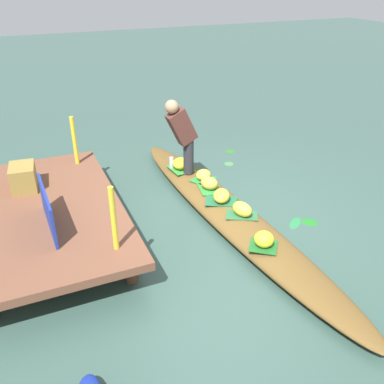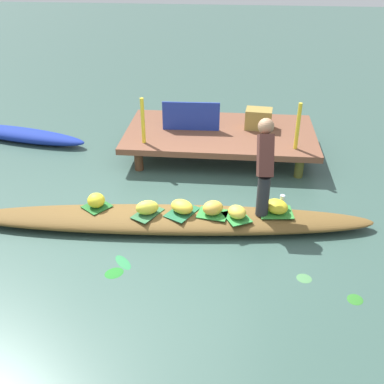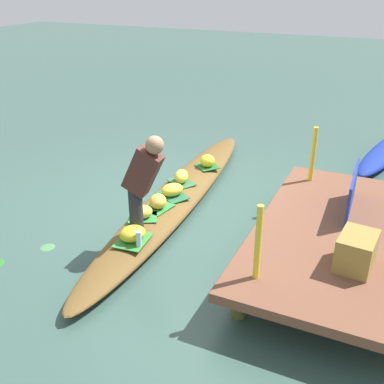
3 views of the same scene
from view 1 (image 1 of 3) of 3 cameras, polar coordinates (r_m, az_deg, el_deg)
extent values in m
plane|color=#345148|center=(5.83, 4.93, -3.85)|extent=(40.00, 40.00, 0.00)
cube|color=brown|center=(5.59, -19.18, -2.43)|extent=(3.20, 1.80, 0.10)
cylinder|color=brown|center=(4.72, -8.27, -10.36)|extent=(0.14, 0.14, 0.33)
cylinder|color=#525623|center=(6.88, -14.16, 2.22)|extent=(0.14, 0.14, 0.33)
ellipsoid|color=brown|center=(5.77, 4.97, -2.96)|extent=(5.40, 1.03, 0.21)
cube|color=#318432|center=(6.79, -1.55, 3.24)|extent=(0.46, 0.37, 0.01)
ellipsoid|color=gold|center=(6.75, -1.56, 3.91)|extent=(0.39, 0.38, 0.18)
cube|color=#2C6239|center=(5.55, 6.79, -3.14)|extent=(0.42, 0.48, 0.01)
ellipsoid|color=yellow|center=(5.50, 6.84, -2.33)|extent=(0.34, 0.27, 0.18)
cube|color=#1F6126|center=(5.00, 9.68, -7.24)|extent=(0.43, 0.44, 0.01)
ellipsoid|color=yellow|center=(4.95, 9.77, -6.34)|extent=(0.32, 0.32, 0.19)
cube|color=#2B8136|center=(6.43, 1.56, 1.73)|extent=(0.41, 0.44, 0.01)
ellipsoid|color=yellow|center=(6.39, 1.57, 2.36)|extent=(0.33, 0.33, 0.16)
cube|color=#2D8536|center=(6.16, 2.36, 0.46)|extent=(0.42, 0.35, 0.01)
ellipsoid|color=gold|center=(6.12, 2.38, 1.21)|extent=(0.34, 0.31, 0.18)
cube|color=#1F5F39|center=(5.84, 4.01, -1.23)|extent=(0.47, 0.53, 0.01)
ellipsoid|color=yellow|center=(5.80, 4.03, -0.51)|extent=(0.39, 0.35, 0.17)
cylinder|color=#28282D|center=(6.53, -0.48, 4.82)|extent=(0.16, 0.16, 0.55)
cube|color=#4D2823|center=(6.30, -1.42, 8.88)|extent=(0.21, 0.49, 0.59)
sphere|color=#9E7556|center=(6.14, -2.79, 11.51)|extent=(0.20, 0.20, 0.20)
cylinder|color=silver|center=(6.77, -2.81, 3.99)|extent=(0.07, 0.07, 0.19)
cube|color=navy|center=(5.01, -19.09, -2.23)|extent=(0.97, 0.06, 0.49)
cylinder|color=yellow|center=(4.40, -10.63, -3.61)|extent=(0.06, 0.06, 0.74)
cylinder|color=yellow|center=(6.54, -15.71, 6.74)|extent=(0.06, 0.06, 0.74)
cube|color=olive|center=(6.07, -21.98, 1.87)|extent=(0.47, 0.36, 0.34)
ellipsoid|color=#1D7022|center=(5.98, 15.73, -3.94)|extent=(0.29, 0.29, 0.01)
ellipsoid|color=#2A6D23|center=(8.03, 5.22, 5.58)|extent=(0.23, 0.24, 0.01)
ellipsoid|color=#447946|center=(7.50, 5.05, 3.89)|extent=(0.23, 0.22, 0.01)
ellipsoid|color=#25743E|center=(5.91, 13.86, -4.10)|extent=(0.30, 0.33, 0.01)
camera|label=2|loc=(8.99, 36.06, 25.85)|focal=42.91mm
camera|label=3|loc=(9.48, -27.26, 24.78)|focal=42.91mm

